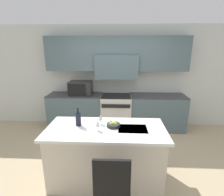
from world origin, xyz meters
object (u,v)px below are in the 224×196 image
(fruit_bowl, at_px, (114,125))
(microwave, at_px, (81,88))
(range_stove, at_px, (116,112))
(island_chair, at_px, (112,188))
(wine_bottle, at_px, (78,119))
(wine_glass_near, at_px, (98,124))
(wine_glass_far, at_px, (100,118))

(fruit_bowl, bearing_deg, microwave, 116.22)
(range_stove, distance_m, fruit_bowl, 1.94)
(range_stove, distance_m, microwave, 1.14)
(island_chair, height_order, wine_bottle, wine_bottle)
(fruit_bowl, bearing_deg, wine_glass_near, -146.38)
(wine_glass_far, bearing_deg, wine_bottle, -170.22)
(wine_glass_far, bearing_deg, wine_glass_near, -93.45)
(microwave, distance_m, wine_glass_far, 1.96)
(wine_glass_near, height_order, fruit_bowl, wine_glass_near)
(range_stove, relative_size, wine_bottle, 3.11)
(range_stove, height_order, wine_glass_far, wine_glass_far)
(range_stove, distance_m, wine_bottle, 2.02)
(island_chair, xyz_separation_m, wine_glass_near, (-0.25, 0.74, 0.46))
(wine_glass_near, bearing_deg, fruit_bowl, 33.62)
(range_stove, bearing_deg, wine_glass_far, -96.77)
(microwave, xyz_separation_m, wine_bottle, (0.38, -1.88, -0.08))
(island_chair, distance_m, fruit_bowl, 0.97)
(microwave, bearing_deg, wine_glass_far, -68.43)
(island_chair, relative_size, wine_glass_near, 6.04)
(wine_glass_far, bearing_deg, range_stove, 83.23)
(wine_glass_far, relative_size, fruit_bowl, 0.80)
(range_stove, height_order, island_chair, island_chair)
(range_stove, xyz_separation_m, fruit_bowl, (0.00, -1.88, 0.49))
(microwave, bearing_deg, island_chair, -71.14)
(microwave, bearing_deg, wine_bottle, -78.68)
(wine_bottle, distance_m, wine_glass_near, 0.37)
(wine_glass_near, xyz_separation_m, wine_glass_far, (0.01, 0.23, 0.00))
(wine_bottle, height_order, fruit_bowl, wine_bottle)
(microwave, height_order, wine_bottle, microwave)
(wine_bottle, height_order, wine_glass_far, wine_bottle)
(island_chair, relative_size, fruit_bowl, 4.82)
(range_stove, bearing_deg, wine_bottle, -106.67)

